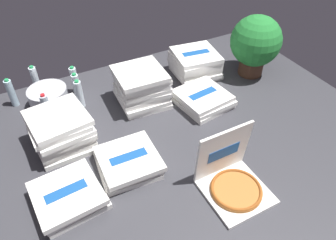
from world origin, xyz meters
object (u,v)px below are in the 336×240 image
Objects in this scene: pizza_stack_right_mid at (128,161)px; water_bottle_0 at (47,108)px; pizza_stack_left_near at (204,99)px; water_bottle_3 at (75,80)px; pizza_stack_center_near at (195,64)px; potted_plant at (255,43)px; pizza_stack_right_near at (61,131)px; ice_bucket at (49,97)px; open_pizza_box at (233,180)px; water_bottle_4 at (79,94)px; water_bottle_2 at (35,79)px; water_bottle_5 at (11,93)px; pizza_stack_left_far at (141,86)px; water_bottle_1 at (77,87)px; pizza_stack_center_far at (68,195)px.

water_bottle_0 is (-0.35, 0.72, 0.06)m from pizza_stack_right_mid.
water_bottle_3 is (-0.85, 0.65, 0.06)m from pizza_stack_left_near.
pizza_stack_right_mid is at bearing -157.41° from pizza_stack_left_near.
pizza_stack_center_near is 0.45m from pizza_stack_left_near.
pizza_stack_right_mid is 0.76× the size of potted_plant.
pizza_stack_center_near reaches higher than pizza_stack_left_near.
pizza_stack_right_near is 1.37× the size of ice_bucket.
open_pizza_box is 1.35m from water_bottle_4.
open_pizza_box is 1.80m from water_bottle_2.
open_pizza_box is at bearing -133.65° from potted_plant.
water_bottle_5 is (-1.51, 0.30, 0.01)m from pizza_stack_center_near.
pizza_stack_right_mid is 0.95m from ice_bucket.
pizza_stack_left_far is 0.90m from water_bottle_2.
pizza_stack_center_near is 1.04m from water_bottle_4.
water_bottle_5 is at bearing 173.27° from water_bottle_3.
pizza_stack_left_far is 1.02× the size of pizza_stack_right_mid.
ice_bucket is 0.25m from water_bottle_2.
water_bottle_5 is (-0.49, 0.06, 0.00)m from water_bottle_3.
water_bottle_2 is (-0.84, 1.59, 0.05)m from open_pizza_box.
potted_plant is at bearing -17.31° from water_bottle_3.
pizza_stack_right_mid is 0.99m from water_bottle_3.
pizza_stack_left_far is 1.72× the size of water_bottle_2.
water_bottle_3 reaches higher than pizza_stack_center_near.
ice_bucket is 1.25× the size of water_bottle_3.
potted_plant is at bearing -12.57° from ice_bucket.
open_pizza_box is 0.83m from pizza_stack_left_near.
water_bottle_4 is 0.45× the size of potted_plant.
water_bottle_3 reaches higher than ice_bucket.
open_pizza_box is at bearing -66.72° from water_bottle_1.
open_pizza_box reaches higher than pizza_stack_center_far.
pizza_stack_right_near is 0.53m from water_bottle_1.
water_bottle_0 is at bearing -103.61° from ice_bucket.
pizza_stack_right_near reaches higher than pizza_stack_center_far.
pizza_stack_right_mid is 1.69× the size of water_bottle_2.
water_bottle_3 reaches higher than pizza_stack_left_near.
pizza_stack_right_mid is at bearing -121.89° from pizza_stack_left_far.
pizza_stack_right_mid is 1.69× the size of water_bottle_5.
water_bottle_1 is 0.38m from water_bottle_2.
pizza_stack_right_near is 1.71× the size of water_bottle_3.
pizza_stack_right_near is at bearing -87.30° from water_bottle_2.
water_bottle_0 is (-1.31, -0.02, 0.01)m from pizza_stack_center_near.
pizza_stack_left_far is at bearing -37.03° from water_bottle_2.
ice_bucket is at bearing 167.43° from potted_plant.
water_bottle_0 reaches higher than pizza_stack_right_mid.
potted_plant is at bearing 16.88° from pizza_stack_left_near.
water_bottle_3 is 1.00× the size of water_bottle_5.
open_pizza_box is at bearing -54.07° from water_bottle_0.
potted_plant reaches higher than pizza_stack_center_near.
pizza_stack_center_near is at bearing -17.19° from water_bottle_2.
water_bottle_0 and water_bottle_3 have the same top height.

